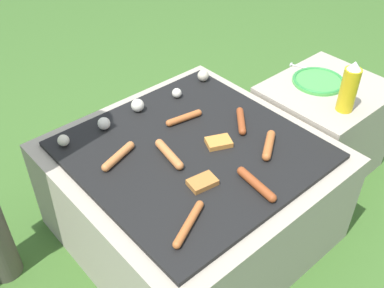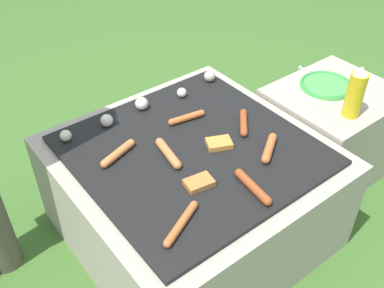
{
  "view_description": "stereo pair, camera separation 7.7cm",
  "coord_description": "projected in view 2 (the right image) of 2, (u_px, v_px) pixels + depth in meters",
  "views": [
    {
      "loc": [
        -0.84,
        -0.95,
        1.5
      ],
      "look_at": [
        0.0,
        0.0,
        0.47
      ],
      "focal_mm": 42.0,
      "sensor_mm": 36.0,
      "label": 1
    },
    {
      "loc": [
        -0.78,
        -1.0,
        1.5
      ],
      "look_at": [
        0.0,
        0.0,
        0.47
      ],
      "focal_mm": 42.0,
      "sensor_mm": 36.0,
      "label": 2
    }
  ],
  "objects": [
    {
      "name": "ground_plane",
      "position": [
        192.0,
        229.0,
        1.93
      ],
      "size": [
        14.0,
        14.0,
        0.0
      ],
      "primitive_type": "plane",
      "color": "#3D6628"
    },
    {
      "name": "grill",
      "position": [
        192.0,
        192.0,
        1.79
      ],
      "size": [
        0.92,
        0.92,
        0.45
      ],
      "color": "#A89E8C",
      "rests_on": "ground_plane"
    },
    {
      "name": "side_ledge",
      "position": [
        327.0,
        133.0,
        2.09
      ],
      "size": [
        0.52,
        0.46,
        0.45
      ],
      "color": "#A89E8C",
      "rests_on": "ground_plane"
    },
    {
      "name": "sausage_front_center",
      "position": [
        187.0,
        118.0,
        1.78
      ],
      "size": [
        0.16,
        0.05,
        0.03
      ],
      "color": "#B7602D",
      "rests_on": "grill"
    },
    {
      "name": "sausage_mid_right",
      "position": [
        253.0,
        187.0,
        1.47
      ],
      "size": [
        0.05,
        0.18,
        0.03
      ],
      "color": "#93421E",
      "rests_on": "grill"
    },
    {
      "name": "sausage_back_right",
      "position": [
        168.0,
        153.0,
        1.6
      ],
      "size": [
        0.06,
        0.17,
        0.03
      ],
      "color": "#C6753D",
      "rests_on": "grill"
    },
    {
      "name": "sausage_front_right",
      "position": [
        244.0,
        123.0,
        1.75
      ],
      "size": [
        0.12,
        0.13,
        0.03
      ],
      "color": "#93421E",
      "rests_on": "grill"
    },
    {
      "name": "sausage_back_center",
      "position": [
        118.0,
        153.0,
        1.6
      ],
      "size": [
        0.16,
        0.07,
        0.03
      ],
      "color": "#C6753D",
      "rests_on": "grill"
    },
    {
      "name": "sausage_mid_left",
      "position": [
        269.0,
        148.0,
        1.62
      ],
      "size": [
        0.14,
        0.11,
        0.03
      ],
      "color": "#B7602D",
      "rests_on": "grill"
    },
    {
      "name": "sausage_back_left",
      "position": [
        181.0,
        223.0,
        1.35
      ],
      "size": [
        0.18,
        0.1,
        0.03
      ],
      "color": "#B7602D",
      "rests_on": "grill"
    },
    {
      "name": "bread_slice_center",
      "position": [
        219.0,
        143.0,
        1.66
      ],
      "size": [
        0.11,
        0.1,
        0.02
      ],
      "color": "#D18438",
      "rests_on": "grill"
    },
    {
      "name": "bread_slice_right",
      "position": [
        199.0,
        183.0,
        1.49
      ],
      "size": [
        0.1,
        0.08,
        0.02
      ],
      "color": "#B27033",
      "rests_on": "grill"
    },
    {
      "name": "mushroom_row",
      "position": [
        147.0,
        103.0,
        1.84
      ],
      "size": [
        0.74,
        0.07,
        0.05
      ],
      "color": "beige",
      "rests_on": "grill"
    },
    {
      "name": "plate_colorful",
      "position": [
        326.0,
        85.0,
        1.98
      ],
      "size": [
        0.23,
        0.23,
        0.02
      ],
      "color": "#4CB24C",
      "rests_on": "side_ledge"
    },
    {
      "name": "condiment_bottle",
      "position": [
        355.0,
        93.0,
        1.75
      ],
      "size": [
        0.07,
        0.07,
        0.22
      ],
      "color": "gold",
      "rests_on": "side_ledge"
    },
    {
      "name": "fork_utensil",
      "position": [
        314.0,
        72.0,
        2.08
      ],
      "size": [
        0.08,
        0.17,
        0.01
      ],
      "color": "silver",
      "rests_on": "side_ledge"
    }
  ]
}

